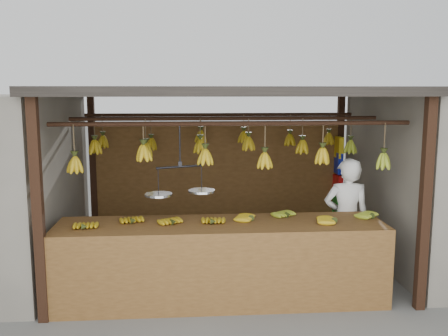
{
  "coord_description": "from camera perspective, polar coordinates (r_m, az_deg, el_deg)",
  "views": [
    {
      "loc": [
        -0.51,
        -6.48,
        2.36
      ],
      "look_at": [
        0.0,
        0.3,
        1.3
      ],
      "focal_mm": 40.0,
      "sensor_mm": 36.0,
      "label": 1
    }
  ],
  "objects": [
    {
      "name": "balance_scale",
      "position": [
        5.59,
        -5.0,
        -2.48
      ],
      "size": [
        0.77,
        0.46,
        0.79
      ],
      "color": "black",
      "rests_on": "ground"
    },
    {
      "name": "bag_bundles",
      "position": [
        8.31,
        12.9,
        -0.81
      ],
      "size": [
        0.08,
        0.26,
        1.29
      ],
      "color": "yellow",
      "rests_on": "ground"
    },
    {
      "name": "ground",
      "position": [
        6.91,
        0.19,
        -11.1
      ],
      "size": [
        80.0,
        80.0,
        0.0
      ],
      "primitive_type": "plane",
      "color": "#5B5B57"
    },
    {
      "name": "counter",
      "position": [
        5.51,
        -0.2,
        -8.53
      ],
      "size": [
        3.74,
        0.83,
        0.96
      ],
      "color": "brown",
      "rests_on": "ground"
    },
    {
      "name": "vendor",
      "position": [
        6.4,
        13.81,
        -5.76
      ],
      "size": [
        0.59,
        0.42,
        1.55
      ],
      "primitive_type": "imported",
      "rotation": [
        0.0,
        0.0,
        3.06
      ],
      "color": "white",
      "rests_on": "ground"
    },
    {
      "name": "stall",
      "position": [
        6.84,
        -0.02,
        5.6
      ],
      "size": [
        4.3,
        3.3,
        2.4
      ],
      "color": "black",
      "rests_on": "ground"
    },
    {
      "name": "hanging_bananas",
      "position": [
        6.53,
        0.21,
        2.37
      ],
      "size": [
        3.61,
        2.24,
        0.4
      ],
      "color": "#B89313",
      "rests_on": "ground"
    }
  ]
}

